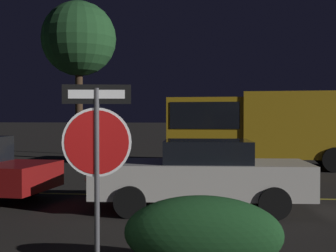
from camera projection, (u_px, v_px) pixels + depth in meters
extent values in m
cube|color=gold|center=(188.00, 196.00, 10.94)|extent=(34.93, 0.12, 0.01)
cylinder|color=#4C4C51|center=(97.00, 185.00, 5.32)|extent=(0.06, 0.06, 2.20)
cylinder|color=white|center=(97.00, 142.00, 5.31)|extent=(0.78, 0.15, 0.79)
cylinder|color=#B71414|center=(97.00, 142.00, 5.31)|extent=(0.72, 0.14, 0.73)
cube|color=black|center=(97.00, 94.00, 5.30)|extent=(0.77, 0.16, 0.22)
cube|color=white|center=(97.00, 94.00, 5.30)|extent=(0.63, 0.14, 0.10)
ellipsoid|color=#19421E|center=(203.00, 234.00, 5.60)|extent=(1.92, 0.76, 0.93)
cylinder|color=black|center=(30.00, 184.00, 10.93)|extent=(0.62, 0.25, 0.60)
cube|color=silver|center=(201.00, 178.00, 9.35)|extent=(4.35, 1.97, 0.67)
cube|color=black|center=(207.00, 151.00, 9.33)|extent=(1.79, 1.57, 0.44)
cylinder|color=black|center=(130.00, 202.00, 8.61)|extent=(0.61, 0.24, 0.60)
cylinder|color=black|center=(140.00, 188.00, 10.24)|extent=(0.61, 0.24, 0.60)
cylinder|color=black|center=(274.00, 203.00, 8.47)|extent=(0.61, 0.24, 0.60)
cylinder|color=black|center=(261.00, 189.00, 10.09)|extent=(0.61, 0.24, 0.60)
sphere|color=#F4EFCC|center=(89.00, 180.00, 8.94)|extent=(0.14, 0.14, 0.14)
sphere|color=#F4EFCC|center=(100.00, 173.00, 9.98)|extent=(0.14, 0.14, 0.14)
cube|color=gold|center=(207.00, 127.00, 17.52)|extent=(2.86, 2.39, 2.16)
cube|color=black|center=(207.00, 115.00, 17.51)|extent=(2.59, 2.42, 0.95)
cube|color=gold|center=(307.00, 125.00, 16.88)|extent=(4.59, 2.63, 2.34)
cylinder|color=black|center=(206.00, 158.00, 16.41)|extent=(0.86, 0.33, 0.84)
cylinder|color=black|center=(212.00, 153.00, 18.65)|extent=(0.86, 0.33, 0.84)
cylinder|color=black|center=(335.00, 160.00, 15.64)|extent=(0.86, 0.33, 0.84)
cylinder|color=black|center=(324.00, 154.00, 17.88)|extent=(0.86, 0.33, 0.84)
cylinder|color=#422D1E|center=(79.00, 113.00, 20.24)|extent=(0.32, 0.32, 4.07)
sphere|color=#235128|center=(79.00, 39.00, 20.17)|extent=(3.22, 3.22, 3.22)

